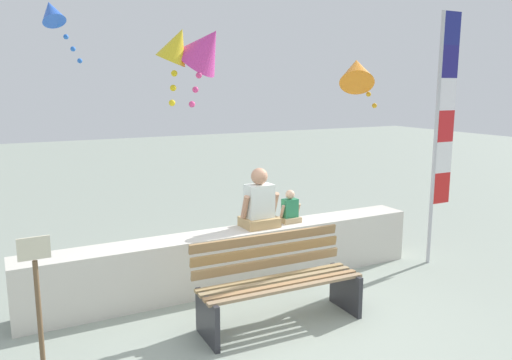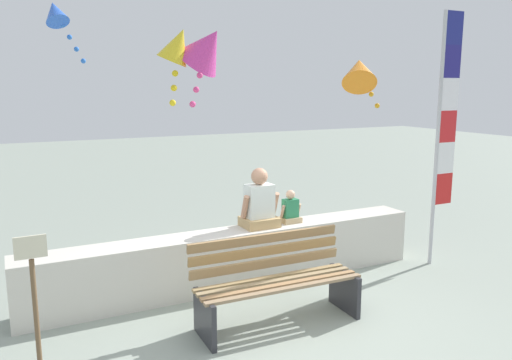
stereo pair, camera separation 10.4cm
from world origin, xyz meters
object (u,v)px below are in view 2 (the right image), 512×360
at_px(kite_orange, 359,71).
at_px(person_adult, 259,204).
at_px(sign_post, 35,299).
at_px(flag_banner, 444,124).
at_px(person_child, 290,210).
at_px(kite_magenta, 207,48).
at_px(kite_blue, 56,13).
at_px(park_bench, 275,283).
at_px(kite_yellow, 177,46).

bearing_deg(kite_orange, person_adult, -154.20).
distance_m(person_adult, sign_post, 2.96).
distance_m(person_adult, flag_banner, 2.70).
relative_size(person_child, kite_magenta, 0.37).
distance_m(kite_blue, kite_magenta, 2.84).
distance_m(kite_orange, sign_post, 5.88).
bearing_deg(kite_orange, person_child, -149.22).
distance_m(park_bench, person_adult, 1.30).
height_order(person_child, kite_blue, kite_blue).
height_order(kite_magenta, kite_yellow, kite_magenta).
distance_m(kite_magenta, sign_post, 3.88).
xyz_separation_m(kite_orange, sign_post, (-5.01, -2.43, -1.89)).
height_order(person_adult, person_child, person_adult).
height_order(person_child, kite_orange, kite_orange).
height_order(flag_banner, kite_magenta, flag_banner).
relative_size(park_bench, kite_orange, 1.84).
xyz_separation_m(kite_blue, kite_orange, (4.24, -2.07, -0.87)).
bearing_deg(kite_yellow, kite_blue, 118.77).
bearing_deg(flag_banner, sign_post, -171.68).
bearing_deg(person_adult, sign_post, -154.07).
height_order(kite_yellow, sign_post, kite_yellow).
bearing_deg(kite_orange, park_bench, -140.57).
height_order(park_bench, person_adult, person_adult).
distance_m(park_bench, kite_yellow, 3.29).
bearing_deg(kite_yellow, park_bench, -82.25).
bearing_deg(sign_post, person_child, 22.62).
xyz_separation_m(park_bench, person_child, (0.83, 1.12, 0.43)).
bearing_deg(park_bench, flag_banner, 11.38).
bearing_deg(kite_blue, person_adult, -59.58).
relative_size(park_bench, kite_yellow, 1.68).
bearing_deg(sign_post, park_bench, 4.41).
relative_size(person_adult, kite_orange, 0.78).
bearing_deg(person_child, kite_magenta, 128.58).
bearing_deg(kite_magenta, person_adult, -72.18).
relative_size(person_adult, sign_post, 0.58).
bearing_deg(kite_blue, flag_banner, -40.70).
distance_m(person_child, sign_post, 3.36).
height_order(kite_blue, kite_yellow, kite_blue).
relative_size(person_adult, kite_yellow, 0.71).
xyz_separation_m(person_child, kite_magenta, (-0.74, 0.93, 2.05)).
bearing_deg(kite_blue, park_bench, -70.88).
distance_m(kite_orange, kite_magenta, 2.68).
xyz_separation_m(park_bench, flag_banner, (2.86, 0.57, 1.50)).
xyz_separation_m(kite_blue, kite_magenta, (1.58, -2.27, -0.61)).
bearing_deg(kite_magenta, kite_yellow, 169.49).
bearing_deg(kite_yellow, flag_banner, -26.13).
xyz_separation_m(kite_orange, kite_yellow, (-3.03, -0.14, 0.27)).
height_order(person_adult, kite_orange, kite_orange).
distance_m(person_adult, kite_orange, 3.10).
bearing_deg(person_adult, kite_yellow, 123.85).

